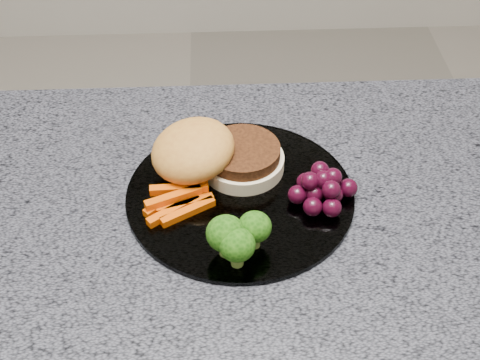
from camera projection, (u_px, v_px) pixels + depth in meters
name	position (u px, v px, depth m)	size (l,w,h in m)	color
countertop	(136.00, 262.00, 0.72)	(1.20, 0.60, 0.04)	#4E4F58
plate	(240.00, 195.00, 0.76)	(0.26, 0.26, 0.01)	white
burger	(211.00, 156.00, 0.77)	(0.18, 0.12, 0.05)	beige
carrot_sticks	(178.00, 201.00, 0.74)	(0.08, 0.07, 0.02)	#D44903
broccoli	(237.00, 236.00, 0.67)	(0.07, 0.06, 0.05)	olive
grape_bunch	(322.00, 188.00, 0.74)	(0.08, 0.07, 0.04)	black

